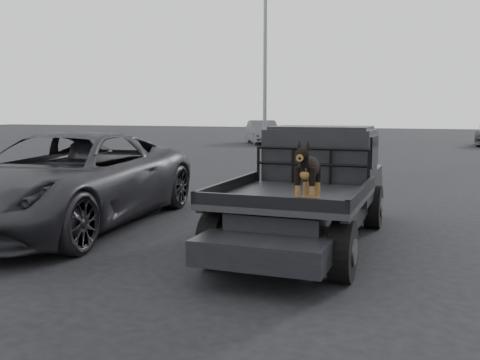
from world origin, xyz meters
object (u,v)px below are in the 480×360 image
at_px(parked_suv, 66,180).
at_px(distant_car_a, 263,132).
at_px(floodlight_near, 265,2).
at_px(flatbed_ute, 308,215).
at_px(dog, 308,172).

xyz_separation_m(parked_suv, distant_car_a, (-4.16, 24.18, -0.10)).
bearing_deg(floodlight_near, distant_car_a, 108.65).
distance_m(flatbed_ute, floodlight_near, 19.21).
height_order(parked_suv, floodlight_near, floodlight_near).
distance_m(distant_car_a, floodlight_near, 9.83).
height_order(dog, floodlight_near, floodlight_near).
distance_m(dog, distant_car_a, 26.90).
xyz_separation_m(parked_suv, floodlight_near, (-1.79, 17.15, 6.35)).
height_order(flatbed_ute, dog, dog).
bearing_deg(flatbed_ute, dog, -77.04).
height_order(flatbed_ute, distant_car_a, distant_car_a).
height_order(dog, distant_car_a, dog).
bearing_deg(parked_suv, distant_car_a, 94.18).
bearing_deg(dog, flatbed_ute, 102.96).
distance_m(parked_suv, floodlight_near, 18.38).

